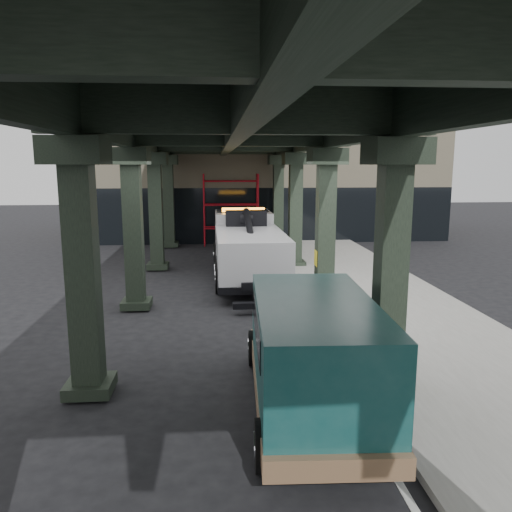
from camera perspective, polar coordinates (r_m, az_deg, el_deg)
name	(u,v)px	position (r m, az deg, el deg)	size (l,w,h in m)	color
ground	(248,326)	(14.25, -0.92, -8.01)	(90.00, 90.00, 0.00)	black
sidewalk	(380,301)	(16.98, 14.02, -5.02)	(5.00, 40.00, 0.15)	gray
lane_stripe	(296,305)	(16.33, 4.61, -5.61)	(0.12, 38.00, 0.01)	silver
viaduct	(230,132)	(15.53, -2.99, 13.94)	(7.40, 32.00, 6.40)	black
building	(258,172)	(33.62, 0.25, 9.55)	(22.00, 10.00, 8.00)	#C6B793
scaffolding	(231,208)	(28.25, -2.88, 5.53)	(3.08, 0.88, 4.00)	#AD0D19
tow_truck	(247,244)	(19.83, -1.07, 1.33)	(2.71, 8.64, 2.82)	black
towed_van	(312,351)	(9.20, 6.37, -10.74)	(2.40, 5.55, 2.21)	#134444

